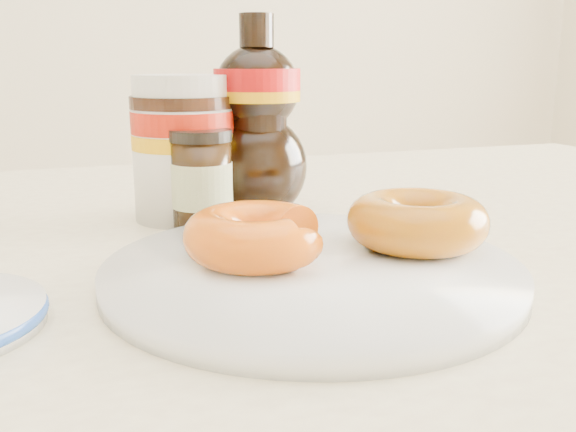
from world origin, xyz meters
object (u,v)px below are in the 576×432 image
object	(u,v)px
donut_whole	(417,221)
nutella_jar	(183,142)
dining_table	(263,331)
dark_jar	(202,180)
plate	(312,271)
syrup_bottle	(257,117)
donut_bitten	(256,235)

from	to	relation	value
donut_whole	nutella_jar	distance (m)	0.24
donut_whole	dining_table	bearing A→B (deg)	131.99
dark_jar	dining_table	bearing A→B (deg)	-55.53
nutella_jar	donut_whole	bearing A→B (deg)	-55.51
donut_whole	nutella_jar	size ratio (longest dim) A/B	0.77
dark_jar	nutella_jar	bearing A→B (deg)	100.64
donut_whole	dark_jar	xyz separation A→B (m)	(-0.13, 0.16, 0.01)
plate	syrup_bottle	size ratio (longest dim) A/B	1.49
nutella_jar	syrup_bottle	world-z (taller)	syrup_bottle
donut_bitten	nutella_jar	xyz separation A→B (m)	(-0.01, 0.19, 0.04)
donut_whole	syrup_bottle	world-z (taller)	syrup_bottle
plate	nutella_jar	world-z (taller)	nutella_jar
nutella_jar	syrup_bottle	size ratio (longest dim) A/B	0.71
dining_table	dark_jar	xyz separation A→B (m)	(-0.04, 0.06, 0.13)
plate	syrup_bottle	bearing A→B (deg)	83.54
donut_bitten	dining_table	bearing A→B (deg)	57.58
plate	donut_bitten	distance (m)	0.05
syrup_bottle	dark_jar	bearing A→B (deg)	-149.32
nutella_jar	dining_table	bearing A→B (deg)	-64.68
donut_bitten	donut_whole	bearing A→B (deg)	-15.12
donut_whole	dark_jar	size ratio (longest dim) A/B	1.17
plate	donut_whole	size ratio (longest dim) A/B	2.74
plate	nutella_jar	distance (m)	0.23
dining_table	syrup_bottle	xyz separation A→B (m)	(0.02, 0.09, 0.18)
nutella_jar	dark_jar	distance (m)	0.05
syrup_bottle	dining_table	bearing A→B (deg)	-104.61
plate	nutella_jar	xyz separation A→B (m)	(-0.05, 0.21, 0.07)
plate	donut_bitten	xyz separation A→B (m)	(-0.03, 0.02, 0.02)
plate	syrup_bottle	world-z (taller)	syrup_bottle
donut_whole	syrup_bottle	size ratio (longest dim) A/B	0.55
plate	dark_jar	world-z (taller)	dark_jar
dark_jar	syrup_bottle	bearing A→B (deg)	30.68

